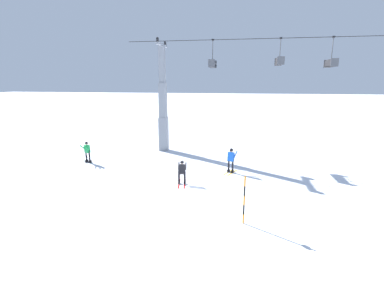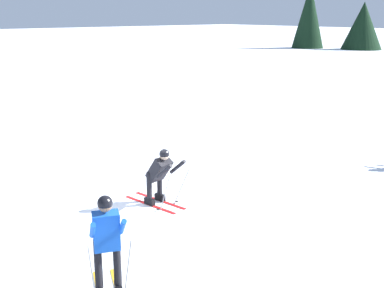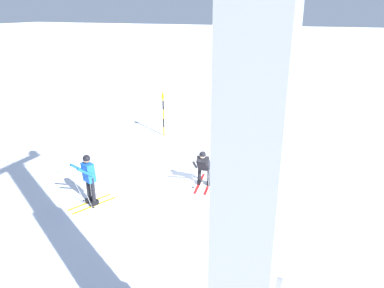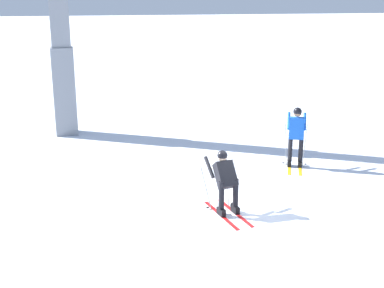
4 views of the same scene
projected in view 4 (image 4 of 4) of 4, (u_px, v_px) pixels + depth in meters
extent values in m
plane|color=white|center=(261.00, 210.00, 11.95)|extent=(260.00, 260.00, 0.00)
cube|color=red|center=(221.00, 215.00, 11.66)|extent=(0.34, 1.69, 0.01)
cube|color=black|center=(221.00, 212.00, 11.63)|extent=(0.15, 0.29, 0.16)
cylinder|color=black|center=(221.00, 195.00, 11.52)|extent=(0.13, 0.13, 0.66)
cube|color=red|center=(235.00, 213.00, 11.79)|extent=(0.34, 1.69, 0.01)
cube|color=black|center=(235.00, 209.00, 11.77)|extent=(0.15, 0.29, 0.16)
cylinder|color=black|center=(236.00, 193.00, 11.65)|extent=(0.13, 0.13, 0.66)
cube|color=black|center=(225.00, 175.00, 11.63)|extent=(0.50, 0.62, 0.65)
sphere|color=beige|center=(222.00, 157.00, 11.68)|extent=(0.22, 0.22, 0.22)
sphere|color=black|center=(222.00, 155.00, 11.67)|extent=(0.24, 0.24, 0.24)
cylinder|color=black|center=(209.00, 167.00, 11.86)|extent=(0.16, 0.50, 0.43)
cylinder|color=gray|center=(207.00, 190.00, 12.04)|extent=(0.21, 0.47, 1.12)
cylinder|color=black|center=(208.00, 207.00, 11.97)|extent=(0.07, 0.07, 0.01)
cylinder|color=black|center=(227.00, 165.00, 12.03)|extent=(0.16, 0.50, 0.43)
cylinder|color=gray|center=(227.00, 187.00, 12.25)|extent=(0.07, 0.50, 1.12)
cylinder|color=black|center=(232.00, 203.00, 12.21)|extent=(0.07, 0.07, 0.01)
cube|color=gray|center=(64.00, 91.00, 18.20)|extent=(0.77, 0.77, 3.12)
cube|color=gray|center=(58.00, 1.00, 17.32)|extent=(0.65, 0.65, 3.12)
cube|color=yellow|center=(289.00, 166.00, 15.04)|extent=(0.74, 1.50, 0.01)
cube|color=black|center=(289.00, 163.00, 15.02)|extent=(0.22, 0.30, 0.16)
cylinder|color=black|center=(290.00, 147.00, 14.88)|extent=(0.13, 0.13, 0.85)
cube|color=yellow|center=(300.00, 167.00, 14.99)|extent=(0.74, 1.50, 0.01)
cube|color=black|center=(300.00, 164.00, 14.97)|extent=(0.22, 0.30, 0.16)
cylinder|color=black|center=(301.00, 147.00, 14.83)|extent=(0.13, 0.13, 0.85)
cube|color=blue|center=(297.00, 128.00, 14.71)|extent=(0.50, 0.44, 0.65)
sphere|color=#997051|center=(298.00, 113.00, 14.60)|extent=(0.23, 0.23, 0.23)
sphere|color=black|center=(298.00, 112.00, 14.59)|extent=(0.25, 0.25, 0.25)
cylinder|color=blue|center=(289.00, 121.00, 14.94)|extent=(0.29, 0.50, 0.45)
cylinder|color=gray|center=(286.00, 144.00, 15.20)|extent=(0.09, 0.40, 1.21)
cylinder|color=black|center=(283.00, 163.00, 15.18)|extent=(0.07, 0.07, 0.01)
cylinder|color=blue|center=(305.00, 121.00, 14.86)|extent=(0.29, 0.50, 0.45)
cylinder|color=gray|center=(305.00, 145.00, 15.10)|extent=(0.26, 0.32, 1.21)
cylinder|color=black|center=(305.00, 164.00, 15.08)|extent=(0.07, 0.07, 0.01)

